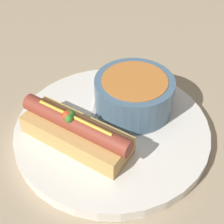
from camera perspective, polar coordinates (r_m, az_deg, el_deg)
name	(u,v)px	position (r m, az deg, el deg)	size (l,w,h in m)	color
ground_plane	(112,133)	(0.48, 0.00, -3.92)	(4.00, 4.00, 0.00)	tan
dinner_plate	(112,129)	(0.48, 0.00, -3.16)	(0.29, 0.29, 0.02)	white
hot_dog	(76,131)	(0.43, -6.64, -3.48)	(0.17, 0.13, 0.06)	tan
soup_bowl	(134,93)	(0.48, 4.04, 3.50)	(0.12, 0.12, 0.06)	slate
spoon	(101,84)	(0.54, -2.11, 5.13)	(0.15, 0.10, 0.01)	#B7B7BC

